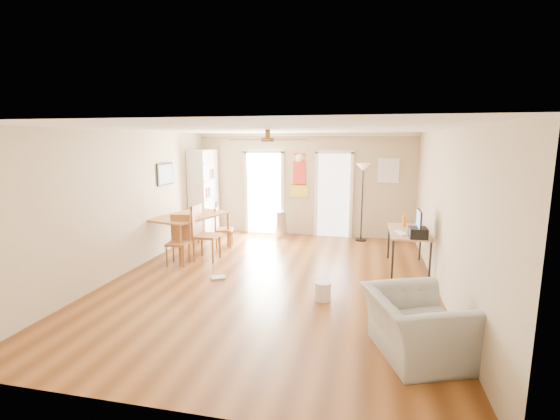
% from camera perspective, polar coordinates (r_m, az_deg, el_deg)
% --- Properties ---
extents(floor, '(7.00, 7.00, 0.00)m').
position_cam_1_polar(floor, '(7.04, -1.06, -10.09)').
color(floor, brown).
rests_on(floor, ground).
extents(ceiling, '(5.50, 7.00, 0.00)m').
position_cam_1_polar(ceiling, '(6.62, -1.14, 11.56)').
color(ceiling, silver).
rests_on(ceiling, floor).
extents(wall_back, '(5.50, 0.04, 2.60)m').
position_cam_1_polar(wall_back, '(10.11, 3.53, 3.63)').
color(wall_back, beige).
rests_on(wall_back, floor).
extents(wall_front, '(5.50, 0.04, 2.60)m').
position_cam_1_polar(wall_front, '(3.50, -14.72, -9.02)').
color(wall_front, beige).
rests_on(wall_front, floor).
extents(wall_left, '(0.04, 7.00, 2.60)m').
position_cam_1_polar(wall_left, '(7.81, -21.12, 1.09)').
color(wall_left, beige).
rests_on(wall_left, floor).
extents(wall_right, '(0.04, 7.00, 2.60)m').
position_cam_1_polar(wall_right, '(6.64, 22.65, -0.49)').
color(wall_right, beige).
rests_on(wall_right, floor).
extents(crown_molding, '(5.50, 7.00, 0.08)m').
position_cam_1_polar(crown_molding, '(6.62, -1.13, 11.21)').
color(crown_molding, white).
rests_on(crown_molding, wall_back).
extents(kitchen_doorway, '(0.90, 0.10, 2.10)m').
position_cam_1_polar(kitchen_doorway, '(10.34, -2.26, 2.39)').
color(kitchen_doorway, white).
rests_on(kitchen_doorway, wall_back).
extents(bathroom_doorway, '(0.80, 0.10, 2.10)m').
position_cam_1_polar(bathroom_doorway, '(10.04, 7.73, 2.07)').
color(bathroom_doorway, white).
rests_on(bathroom_doorway, wall_back).
extents(wall_decal, '(0.46, 0.03, 1.10)m').
position_cam_1_polar(wall_decal, '(10.09, 2.82, 5.05)').
color(wall_decal, red).
rests_on(wall_decal, wall_back).
extents(ac_grille, '(0.50, 0.04, 0.60)m').
position_cam_1_polar(ac_grille, '(9.94, 15.33, 5.50)').
color(ac_grille, white).
rests_on(ac_grille, wall_back).
extents(framed_poster, '(0.04, 0.66, 0.48)m').
position_cam_1_polar(framed_poster, '(8.95, -16.22, 4.99)').
color(framed_poster, black).
rests_on(framed_poster, wall_left).
extents(ceiling_fan, '(1.24, 1.24, 0.20)m').
position_cam_1_polar(ceiling_fan, '(6.32, -1.77, 10.09)').
color(ceiling_fan, '#593819').
rests_on(ceiling_fan, ceiling).
extents(bookshelf, '(0.55, 1.03, 2.19)m').
position_cam_1_polar(bookshelf, '(10.30, -10.93, 2.42)').
color(bookshelf, silver).
rests_on(bookshelf, floor).
extents(dining_table, '(1.45, 1.90, 0.84)m').
position_cam_1_polar(dining_table, '(8.81, -12.80, -3.38)').
color(dining_table, brown).
rests_on(dining_table, floor).
extents(dining_chair_right_a, '(0.45, 0.45, 0.91)m').
position_cam_1_polar(dining_chair_right_a, '(9.14, -8.06, -2.51)').
color(dining_chair_right_a, '#9A5931').
rests_on(dining_chair_right_a, floor).
extents(dining_chair_right_b, '(0.47, 0.47, 1.13)m').
position_cam_1_polar(dining_chair_right_b, '(8.20, -10.53, -3.26)').
color(dining_chair_right_b, '#975E30').
rests_on(dining_chair_right_b, floor).
extents(dining_chair_near, '(0.43, 0.43, 0.96)m').
position_cam_1_polar(dining_chair_near, '(8.02, -14.53, -4.31)').
color(dining_chair_near, '#A66535').
rests_on(dining_chair_near, floor).
extents(trash_can, '(0.37, 0.37, 0.65)m').
position_cam_1_polar(trash_can, '(10.05, 0.17, -2.02)').
color(trash_can, silver).
rests_on(trash_can, floor).
extents(torchiere_lamp, '(0.36, 0.36, 1.88)m').
position_cam_1_polar(torchiere_lamp, '(9.74, 11.74, 1.06)').
color(torchiere_lamp, black).
rests_on(torchiere_lamp, floor).
extents(computer_desk, '(0.70, 1.40, 0.75)m').
position_cam_1_polar(computer_desk, '(7.88, 17.89, -5.53)').
color(computer_desk, tan).
rests_on(computer_desk, floor).
extents(imac, '(0.17, 0.52, 0.48)m').
position_cam_1_polar(imac, '(7.33, 19.40, -1.84)').
color(imac, black).
rests_on(imac, computer_desk).
extents(keyboard, '(0.23, 0.40, 0.01)m').
position_cam_1_polar(keyboard, '(7.55, 17.07, -3.17)').
color(keyboard, silver).
rests_on(keyboard, computer_desk).
extents(printer, '(0.31, 0.36, 0.18)m').
position_cam_1_polar(printer, '(7.28, 19.25, -3.11)').
color(printer, black).
rests_on(printer, computer_desk).
extents(orange_bottle, '(0.08, 0.08, 0.22)m').
position_cam_1_polar(orange_bottle, '(8.10, 17.50, -1.56)').
color(orange_bottle, orange).
rests_on(orange_bottle, computer_desk).
extents(wastebasket_a, '(0.28, 0.28, 0.29)m').
position_cam_1_polar(wastebasket_a, '(6.21, 6.19, -11.56)').
color(wastebasket_a, silver).
rests_on(wastebasket_a, floor).
extents(floor_cloth, '(0.31, 0.29, 0.04)m').
position_cam_1_polar(floor_cloth, '(7.20, -8.89, -9.61)').
color(floor_cloth, '#9D9D98').
rests_on(floor_cloth, floor).
extents(armchair, '(1.30, 1.38, 0.72)m').
position_cam_1_polar(armchair, '(4.89, 19.01, -15.49)').
color(armchair, '#9E9F9A').
rests_on(armchair, floor).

